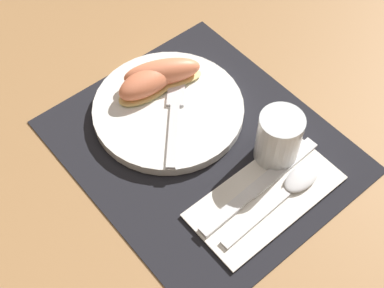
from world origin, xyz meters
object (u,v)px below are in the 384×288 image
object	(u,v)px
citrus_wedge_1	(151,80)
spoon	(290,188)
knife	(257,188)
fork	(175,110)
plate	(168,109)
juice_glass	(278,140)
citrus_wedge_0	(162,74)

from	to	relation	value
citrus_wedge_1	spoon	bearing A→B (deg)	8.05
knife	fork	distance (m)	0.17
plate	juice_glass	distance (m)	0.18
plate	knife	xyz separation A→B (m)	(0.19, 0.01, -0.00)
spoon	citrus_wedge_0	xyz separation A→B (m)	(-0.26, -0.02, 0.03)
spoon	citrus_wedge_1	xyz separation A→B (m)	(-0.26, -0.04, 0.02)
citrus_wedge_1	knife	bearing A→B (deg)	1.12
knife	citrus_wedge_0	xyz separation A→B (m)	(-0.23, 0.02, 0.03)
knife	fork	size ratio (longest dim) A/B	1.49
spoon	fork	distance (m)	0.21
juice_glass	knife	size ratio (longest dim) A/B	0.38
citrus_wedge_0	citrus_wedge_1	size ratio (longest dim) A/B	1.17
plate	fork	world-z (taller)	fork
fork	citrus_wedge_1	distance (m)	0.06
plate	citrus_wedge_0	xyz separation A→B (m)	(-0.05, 0.03, 0.03)
juice_glass	knife	world-z (taller)	juice_glass
spoon	plate	bearing A→B (deg)	-169.13
plate	citrus_wedge_1	bearing A→B (deg)	174.50
knife	spoon	size ratio (longest dim) A/B	1.21
juice_glass	fork	distance (m)	0.16
juice_glass	fork	bearing A→B (deg)	-155.53
spoon	citrus_wedge_0	distance (m)	0.26
spoon	citrus_wedge_0	world-z (taller)	citrus_wedge_0
fork	citrus_wedge_1	xyz separation A→B (m)	(-0.06, 0.00, 0.01)
citrus_wedge_1	plate	bearing A→B (deg)	-5.50
juice_glass	citrus_wedge_0	size ratio (longest dim) A/B	0.64
juice_glass	citrus_wedge_0	distance (m)	0.21
spoon	fork	size ratio (longest dim) A/B	1.24
plate	spoon	distance (m)	0.22
citrus_wedge_1	citrus_wedge_0	bearing A→B (deg)	85.72
knife	citrus_wedge_0	size ratio (longest dim) A/B	1.69
fork	citrus_wedge_1	size ratio (longest dim) A/B	1.33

